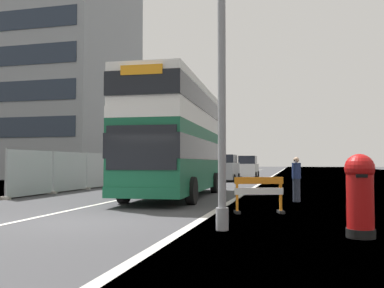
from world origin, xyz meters
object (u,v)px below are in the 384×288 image
double_decker_bus (177,138)px  roadworks_barrier (259,191)px  red_pillar_postbox (360,191)px  car_receding_mid (248,167)px  car_oncoming_near (225,169)px  pedestrian_at_kerb (296,179)px  lamppost_foreground (222,61)px

double_decker_bus → roadworks_barrier: (3.98, -5.03, -1.93)m
red_pillar_postbox → car_receding_mid: size_ratio=0.39×
double_decker_bus → roadworks_barrier: bearing=-51.6°
red_pillar_postbox → car_oncoming_near: (-6.76, 24.52, 0.09)m
red_pillar_postbox → car_receding_mid: car_receding_mid is taller
double_decker_bus → roadworks_barrier: double_decker_bus is taller
car_receding_mid → roadworks_barrier: bearing=-83.1°
car_receding_mid → pedestrian_at_kerb: (4.63, -25.32, -0.14)m
double_decker_bus → car_oncoming_near: (-0.45, 15.93, -1.56)m
roadworks_barrier → lamppost_foreground: bearing=-99.2°
red_pillar_postbox → car_oncoming_near: 25.43m
red_pillar_postbox → pedestrian_at_kerb: pedestrian_at_kerb is taller
lamppost_foreground → car_oncoming_near: (-3.89, 24.28, -2.81)m
lamppost_foreground → red_pillar_postbox: bearing=-4.8°
red_pillar_postbox → pedestrian_at_kerb: size_ratio=0.98×
car_oncoming_near → car_receding_mid: (0.90, 8.41, -0.00)m
lamppost_foreground → pedestrian_at_kerb: size_ratio=4.72×
red_pillar_postbox → lamppost_foreground: bearing=175.2°
lamppost_foreground → pedestrian_at_kerb: bearing=77.5°
double_decker_bus → lamppost_foreground: bearing=-67.6°
roadworks_barrier → pedestrian_at_kerb: pedestrian_at_kerb is taller
double_decker_bus → lamppost_foreground: size_ratio=1.26×
roadworks_barrier → car_oncoming_near: (-4.43, 20.97, 0.36)m
red_pillar_postbox → roadworks_barrier: 4.26m
red_pillar_postbox → pedestrian_at_kerb: 7.70m
lamppost_foreground → car_oncoming_near: lamppost_foreground is taller
car_oncoming_near → car_receding_mid: size_ratio=0.99×
lamppost_foreground → car_receding_mid: (-2.99, 32.69, -2.82)m
double_decker_bus → car_receding_mid: (0.45, 24.34, -1.57)m
double_decker_bus → car_oncoming_near: double_decker_bus is taller
red_pillar_postbox → car_receding_mid: (-5.85, 32.93, 0.08)m
lamppost_foreground → car_receding_mid: bearing=95.2°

